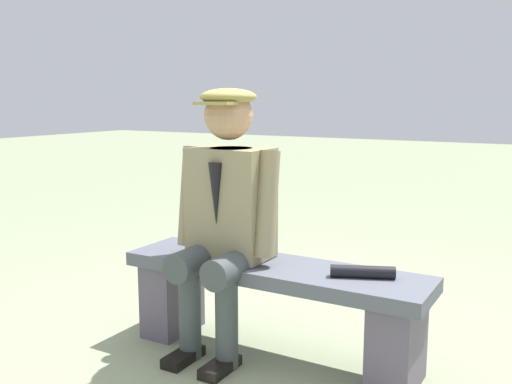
% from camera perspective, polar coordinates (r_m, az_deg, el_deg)
% --- Properties ---
extents(ground_plane, '(30.00, 30.00, 0.00)m').
position_cam_1_polar(ground_plane, '(3.01, 1.64, -15.91)').
color(ground_plane, gray).
extents(bench, '(1.55, 0.40, 0.48)m').
position_cam_1_polar(bench, '(2.89, 1.67, -10.32)').
color(bench, '#545863').
rests_on(bench, ground).
extents(seated_man, '(0.56, 0.53, 1.33)m').
position_cam_1_polar(seated_man, '(2.86, -3.01, -1.68)').
color(seated_man, gray).
rests_on(seated_man, ground).
extents(rolled_magazine, '(0.29, 0.17, 0.06)m').
position_cam_1_polar(rolled_magazine, '(2.66, 10.53, -7.78)').
color(rolled_magazine, black).
rests_on(rolled_magazine, bench).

